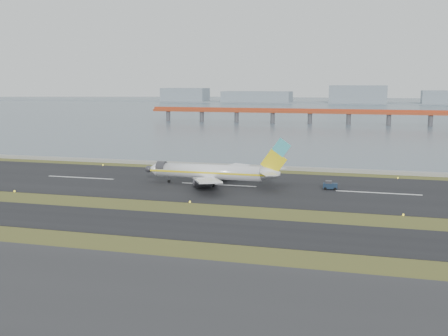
# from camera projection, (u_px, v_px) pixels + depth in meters

# --- Properties ---
(ground) EXTENTS (1000.00, 1000.00, 0.00)m
(ground) POSITION_uv_depth(u_px,v_px,m) (178.00, 210.00, 116.73)
(ground) COLOR #3A4A1A
(ground) RESTS_ON ground
(apron_strip) EXTENTS (1000.00, 50.00, 0.10)m
(apron_strip) POSITION_uv_depth(u_px,v_px,m) (11.00, 314.00, 64.41)
(apron_strip) COLOR #2A292C
(apron_strip) RESTS_ON ground
(taxiway_strip) EXTENTS (1000.00, 18.00, 0.10)m
(taxiway_strip) POSITION_uv_depth(u_px,v_px,m) (156.00, 224.00, 105.31)
(taxiway_strip) COLOR black
(taxiway_strip) RESTS_ON ground
(runway_strip) EXTENTS (1000.00, 45.00, 0.10)m
(runway_strip) POSITION_uv_depth(u_px,v_px,m) (219.00, 185.00, 145.26)
(runway_strip) COLOR black
(runway_strip) RESTS_ON ground
(seawall) EXTENTS (1000.00, 2.50, 1.00)m
(seawall) POSITION_uv_depth(u_px,v_px,m) (246.00, 167.00, 173.73)
(seawall) COLOR gray
(seawall) RESTS_ON ground
(bay_water) EXTENTS (1400.00, 800.00, 1.30)m
(bay_water) POSITION_uv_depth(u_px,v_px,m) (341.00, 109.00, 554.29)
(bay_water) COLOR #495C69
(bay_water) RESTS_ON ground
(red_pier) EXTENTS (260.00, 5.00, 10.20)m
(red_pier) POSITION_uv_depth(u_px,v_px,m) (349.00, 113.00, 348.06)
(red_pier) COLOR #AB3E1D
(red_pier) RESTS_ON ground
(far_shoreline) EXTENTS (1400.00, 80.00, 60.50)m
(far_shoreline) POSITION_uv_depth(u_px,v_px,m) (361.00, 98.00, 701.90)
(far_shoreline) COLOR gray
(far_shoreline) RESTS_ON ground
(airliner) EXTENTS (38.52, 32.89, 12.80)m
(airliner) POSITION_uv_depth(u_px,v_px,m) (214.00, 172.00, 144.45)
(airliner) COLOR white
(airliner) RESTS_ON ground
(pushback_tug) EXTENTS (3.66, 2.34, 2.25)m
(pushback_tug) POSITION_uv_depth(u_px,v_px,m) (330.00, 185.00, 138.83)
(pushback_tug) COLOR #15253A
(pushback_tug) RESTS_ON ground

